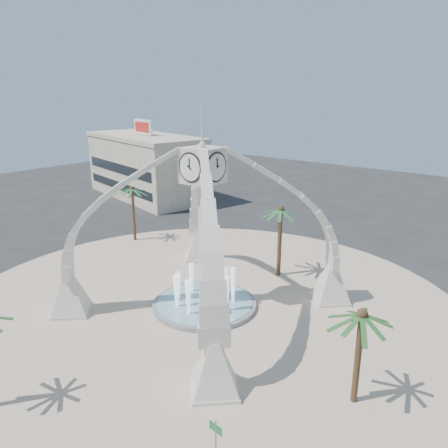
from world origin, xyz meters
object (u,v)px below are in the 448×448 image
Objects in this scene: clock_tower at (203,227)px; palm_west at (132,189)px; palm_north at (281,210)px; fountain at (205,303)px; palm_east at (362,316)px; street_sign at (216,433)px.

palm_west is (-16.55, 6.83, -0.67)m from clock_tower.
fountain is at bearing -97.60° from palm_north.
palm_east is 31.52m from palm_west.
clock_tower is at bearing 138.60° from street_sign.
palm_west is (-16.55, 6.83, 5.53)m from fountain.
palm_east is (13.40, -2.96, 4.89)m from fountain.
clock_tower is 6.20m from fountain.
clock_tower reaches higher than palm_east.
fountain is 1.34× the size of palm_east.
clock_tower is 17.91m from palm_west.
fountain is at bearing 138.60° from street_sign.
clock_tower is 13.79m from palm_east.
palm_west is 2.85× the size of street_sign.
street_sign is (10.31, -10.77, 1.36)m from fountain.
clock_tower is 2.57× the size of palm_north.
palm_west is (-29.95, 9.79, 0.64)m from palm_east.
palm_east is at bearing -12.44° from fountain.
palm_east is at bearing 73.26° from street_sign.
clock_tower is at bearing 167.56° from palm_east.
palm_north is at bearing 82.40° from fountain.
palm_north reaches higher than street_sign.
clock_tower is 2.24× the size of fountain.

